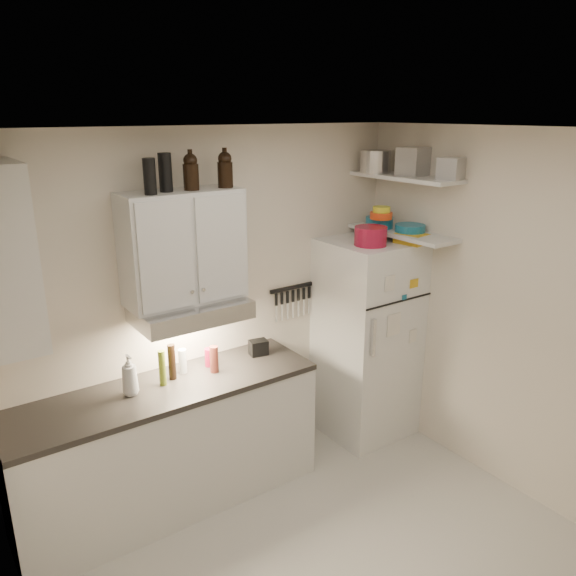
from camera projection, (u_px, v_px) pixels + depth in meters
floor at (339, 575)px, 3.42m from camera, size 3.20×3.00×0.02m
ceiling at (355, 129)px, 2.63m from camera, size 3.20×3.00×0.02m
back_wall at (214, 306)px, 4.20m from camera, size 3.20×0.02×2.60m
left_wall at (25, 493)px, 2.14m from camera, size 0.02×3.00×2.60m
right_wall at (522, 320)px, 3.90m from camera, size 0.02×3.00×2.60m
base_cabinet at (170, 449)px, 3.91m from camera, size 2.10×0.60×0.88m
countertop at (165, 390)px, 3.77m from camera, size 2.10×0.62×0.04m
upper_cabinet at (183, 247)px, 3.74m from camera, size 0.80×0.33×0.75m
range_hood at (191, 311)px, 3.82m from camera, size 0.76×0.46×0.12m
fridge at (367, 339)px, 4.75m from camera, size 0.70×0.68×1.70m
shelf_hi at (405, 177)px, 4.34m from camera, size 0.30×0.95×0.03m
shelf_lo at (402, 233)px, 4.48m from camera, size 0.30×0.95×0.03m
knife_strip at (292, 288)px, 4.56m from camera, size 0.42×0.02×0.03m
dutch_oven at (371, 236)px, 4.31m from camera, size 0.30×0.30×0.15m
book_stack at (412, 239)px, 4.38m from camera, size 0.22×0.25×0.08m
spice_jar at (382, 237)px, 4.37m from camera, size 0.08×0.08×0.10m
stock_pot at (375, 162)px, 4.50m from camera, size 0.26×0.26×0.18m
tin_a at (413, 161)px, 4.30m from camera, size 0.24×0.22×0.21m
tin_b at (451, 169)px, 4.04m from camera, size 0.19×0.19×0.16m
bowl_teal at (379, 222)px, 4.59m from camera, size 0.22×0.22×0.09m
bowl_orange at (381, 216)px, 4.49m from camera, size 0.18×0.18×0.05m
bowl_yellow at (381, 209)px, 4.48m from camera, size 0.14×0.14×0.04m
plates at (410, 228)px, 4.44m from camera, size 0.30×0.30×0.06m
growler_a at (191, 171)px, 3.60m from camera, size 0.11×0.11×0.24m
growler_b at (225, 169)px, 3.72m from camera, size 0.11×0.11×0.24m
thermos_a at (165, 172)px, 3.52m from camera, size 0.11×0.11×0.24m
thermos_b at (150, 176)px, 3.41m from camera, size 0.10×0.10×0.22m
soap_bottle at (129, 373)px, 3.63m from camera, size 0.12×0.12×0.31m
pepper_mill at (214, 359)px, 3.96m from camera, size 0.06×0.06×0.20m
oil_bottle at (162, 368)px, 3.76m from camera, size 0.05×0.05×0.25m
vinegar_bottle at (172, 362)px, 3.85m from camera, size 0.06×0.06×0.25m
clear_bottle at (183, 361)px, 3.95m from camera, size 0.07×0.07×0.18m
red_jar at (209, 357)px, 4.06m from camera, size 0.08×0.08×0.13m
caddy at (258, 347)px, 4.25m from camera, size 0.15×0.12×0.12m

